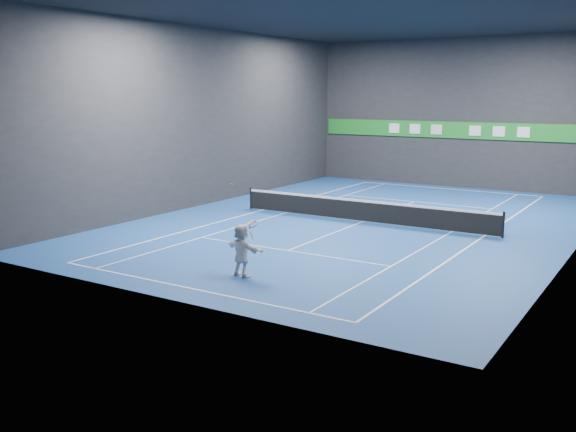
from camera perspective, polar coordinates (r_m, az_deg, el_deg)
The scene contains 19 objects.
ground at distance 29.23m, azimuth 6.66°, elevation -0.50°, with size 26.00×26.00×0.00m, color navy.
ceiling at distance 28.84m, azimuth 7.07°, elevation 17.31°, with size 26.00×26.00×0.00m, color black.
wall_back at distance 40.81m, azimuth 14.78°, elevation 8.81°, with size 18.00×0.10×9.00m, color #242427.
wall_front at distance 17.83m, azimuth -11.44°, elevation 6.69°, with size 18.00×0.10×9.00m, color #242427.
wall_left at distance 33.52m, azimuth -7.35°, elevation 8.69°, with size 0.10×26.00×9.00m, color #242427.
baseline_near at distance 19.47m, azimuth -8.69°, elevation -6.37°, with size 10.98×0.08×0.01m, color white.
baseline_far at distance 40.15m, azimuth 13.99°, elevation 2.36°, with size 10.98×0.08×0.01m, color white.
sideline_doubles_left at distance 31.91m, azimuth -2.27°, elevation 0.54°, with size 0.08×23.78×0.01m, color white.
sideline_doubles_right at distance 27.38m, azimuth 17.08°, elevation -1.68°, with size 0.08×23.78×0.01m, color white.
sideline_singles_left at distance 31.17m, azimuth -0.18°, elevation 0.29°, with size 0.06×23.78×0.01m, color white.
sideline_singles_right at distance 27.76m, azimuth 14.34°, elevation -1.37°, with size 0.06×23.78×0.01m, color white.
service_line_near at distance 23.74m, azimuth -0.02°, elevation -3.09°, with size 8.23×0.06×0.01m, color white.
service_line_far at distance 35.02m, azimuth 11.17°, elevation 1.27°, with size 8.23×0.06×0.01m, color white.
center_service_line at distance 29.22m, azimuth 6.66°, elevation -0.50°, with size 0.06×12.80×0.01m, color white.
player at distance 20.34m, azimuth -4.12°, elevation -3.05°, with size 1.57×0.50×1.69m, color white.
tennis_ball at distance 20.26m, azimuth -5.08°, elevation 2.81°, with size 0.07×0.07×0.07m, color #AFD423.
tennis_net at distance 29.12m, azimuth 6.68°, elevation 0.54°, with size 12.50×0.10×1.07m.
sponsor_banner at distance 40.79m, azimuth 14.69°, elevation 7.40°, with size 17.64×0.11×1.00m.
tennis_racket at distance 19.97m, azimuth -3.16°, elevation -0.87°, with size 0.51×0.38×0.64m.
Camera 1 is at (12.24, -25.91, 5.74)m, focal length 40.00 mm.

